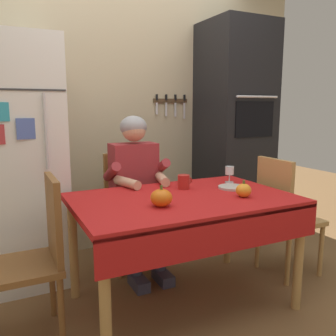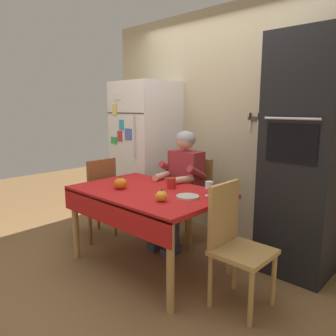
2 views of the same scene
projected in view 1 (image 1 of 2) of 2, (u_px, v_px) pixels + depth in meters
ground_plane at (190, 309)px, 2.32m from camera, size 10.00×10.00×0.00m
back_wall_assembly at (125, 108)px, 3.32m from camera, size 3.70×0.13×2.60m
refrigerator at (15, 163)px, 2.61m from camera, size 0.68×0.71×1.80m
wall_oven at (234, 134)px, 3.48m from camera, size 0.60×0.64×2.10m
dining_table at (185, 210)px, 2.28m from camera, size 1.40×0.90×0.74m
chair_behind_person at (129, 204)px, 2.97m from camera, size 0.40×0.40×0.93m
seated_person at (137, 181)px, 2.76m from camera, size 0.47×0.55×1.25m
chair_right_side at (283, 211)px, 2.74m from camera, size 0.40×0.40×0.93m
chair_left_side at (37, 251)px, 1.99m from camera, size 0.40×0.40×0.93m
coffee_mug at (184, 182)px, 2.50m from camera, size 0.11×0.08×0.10m
wine_glass at (229, 172)px, 2.69m from camera, size 0.07×0.07×0.13m
pumpkin_large at (244, 190)px, 2.27m from camera, size 0.10×0.10×0.11m
pumpkin_medium at (161, 198)px, 2.05m from camera, size 0.13×0.13×0.12m
serving_tray at (232, 187)px, 2.52m from camera, size 0.20×0.20×0.02m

